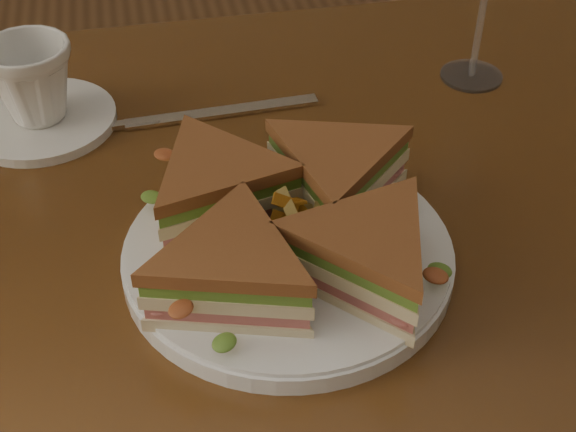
% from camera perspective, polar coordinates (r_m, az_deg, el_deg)
% --- Properties ---
extents(table, '(1.20, 0.80, 0.75)m').
position_cam_1_polar(table, '(0.77, 2.84, -5.85)').
color(table, '#3B200D').
rests_on(table, ground).
extents(plate, '(0.27, 0.27, 0.02)m').
position_cam_1_polar(plate, '(0.65, -0.00, -2.80)').
color(plate, white).
rests_on(plate, table).
extents(sandwich_wedges, '(0.31, 0.31, 0.06)m').
position_cam_1_polar(sandwich_wedges, '(0.63, -0.00, -0.35)').
color(sandwich_wedges, beige).
rests_on(sandwich_wedges, plate).
extents(crisps_mound, '(0.09, 0.09, 0.05)m').
position_cam_1_polar(crisps_mound, '(0.63, -0.00, -0.62)').
color(crisps_mound, '#B26916').
rests_on(crisps_mound, plate).
extents(spoon, '(0.17, 0.10, 0.01)m').
position_cam_1_polar(spoon, '(0.71, -2.80, 0.85)').
color(spoon, silver).
rests_on(spoon, table).
extents(knife, '(0.22, 0.03, 0.00)m').
position_cam_1_polar(knife, '(0.83, -5.67, 7.20)').
color(knife, silver).
rests_on(knife, table).
extents(saucer, '(0.15, 0.15, 0.01)m').
position_cam_1_polar(saucer, '(0.85, -17.13, 6.54)').
color(saucer, white).
rests_on(saucer, table).
extents(coffee_cup, '(0.11, 0.11, 0.08)m').
position_cam_1_polar(coffee_cup, '(0.83, -17.73, 9.10)').
color(coffee_cup, white).
rests_on(coffee_cup, saucer).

